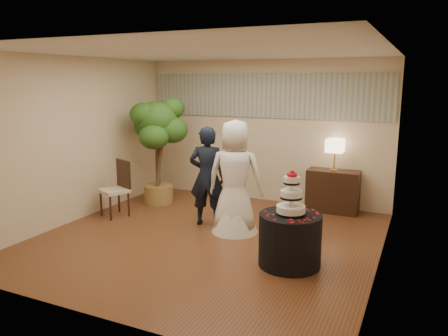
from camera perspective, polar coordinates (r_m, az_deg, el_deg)
The scene contains 15 objects.
floor at distance 6.83m, azimuth -2.20°, elevation -9.21°, with size 5.00×5.00×0.00m, color brown.
ceiling at distance 6.40m, azimuth -2.40°, elevation 14.95°, with size 5.00×5.00×0.00m, color white.
wall_back at distance 8.75m, azimuth 5.22°, elevation 4.78°, with size 5.00×0.06×2.80m, color beige.
wall_front at distance 4.44m, azimuth -17.20°, elevation -2.21°, with size 5.00×0.06×2.80m, color beige.
wall_left at distance 7.92m, azimuth -18.64°, elevation 3.54°, with size 0.06×5.00×2.80m, color beige.
wall_right at distance 5.79m, azimuth 20.31°, elevation 0.70°, with size 0.06×5.00×2.80m, color beige.
mural_border at distance 8.68m, azimuth 5.26°, elevation 9.37°, with size 4.90×0.02×0.85m, color #A1A598.
groom at distance 7.26m, azimuth -2.19°, elevation -1.08°, with size 0.61×0.40×1.67m, color black.
bride at distance 6.89m, azimuth 1.45°, elevation -1.16°, with size 0.88×0.75×1.81m, color white.
cake_table at distance 5.86m, azimuth 8.59°, elevation -9.26°, with size 0.82×0.82×0.70m, color black.
wedding_cake at distance 5.67m, azimuth 8.79°, elevation -3.18°, with size 0.38×0.38×0.59m, color white, non-canonical shape.
console at distance 8.31m, azimuth 14.02°, elevation -2.95°, with size 0.94×0.42×0.78m, color black.
table_lamp at distance 8.17m, azimuth 14.25°, elevation 1.68°, with size 0.30×0.30×0.58m, color beige, non-canonical shape.
ficus_tree at distance 8.61m, azimuth -8.69°, elevation 2.30°, with size 1.01×1.01×2.12m, color #2E5E1D, non-canonical shape.
side_chair at distance 8.01m, azimuth -14.16°, elevation -2.68°, with size 0.46×0.48×1.00m, color black, non-canonical shape.
Camera 1 is at (2.92, -5.68, 2.41)m, focal length 35.00 mm.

